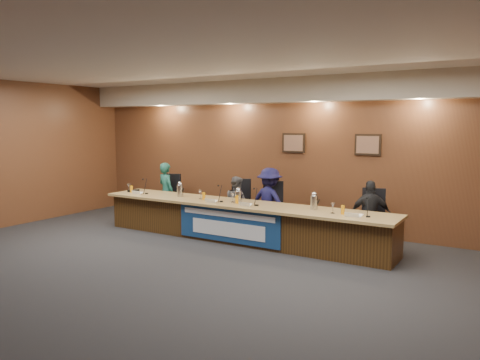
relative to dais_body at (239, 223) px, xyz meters
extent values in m
plane|color=black|center=(0.00, -2.40, -0.35)|extent=(10.00, 10.00, 0.00)
cube|color=silver|center=(0.00, -2.40, 2.85)|extent=(10.00, 8.00, 0.04)
cube|color=#58321D|center=(0.00, 1.60, 1.25)|extent=(10.00, 0.04, 3.20)
cube|color=beige|center=(0.00, 1.35, 2.60)|extent=(10.00, 0.50, 0.50)
cube|color=#3E2710|center=(0.00, 0.00, 0.00)|extent=(6.00, 0.80, 0.70)
cube|color=#997B49|center=(0.00, -0.05, 0.38)|extent=(6.10, 0.95, 0.05)
cube|color=navy|center=(0.00, -0.41, 0.03)|extent=(2.20, 0.02, 0.65)
cube|color=silver|center=(0.00, -0.43, 0.23)|extent=(2.00, 0.01, 0.10)
cube|color=silver|center=(0.00, -0.43, -0.05)|extent=(1.60, 0.01, 0.28)
cube|color=black|center=(0.40, 1.57, 1.50)|extent=(0.52, 0.04, 0.42)
cube|color=black|center=(2.00, 1.57, 1.50)|extent=(0.52, 0.04, 0.42)
imported|color=#1A5347|center=(-2.44, 0.71, 0.33)|extent=(0.58, 0.47, 1.36)
imported|color=#4D4E52|center=(-0.50, 0.71, 0.23)|extent=(0.69, 0.62, 1.16)
imported|color=#12113D|center=(0.28, 0.71, 0.34)|extent=(0.97, 0.66, 1.38)
imported|color=black|center=(2.34, 0.71, 0.28)|extent=(0.79, 0.57, 1.25)
cube|color=black|center=(-2.44, 0.81, 0.13)|extent=(0.61, 0.61, 0.08)
cube|color=black|center=(-0.50, 0.81, 0.13)|extent=(0.61, 0.61, 0.08)
cube|color=black|center=(0.28, 0.81, 0.13)|extent=(0.62, 0.62, 0.08)
cube|color=black|center=(2.34, 0.81, 0.13)|extent=(0.55, 0.55, 0.08)
cube|color=white|center=(-2.44, -0.28, 0.45)|extent=(0.24, 0.08, 0.10)
cylinder|color=black|center=(-2.29, -0.12, 0.41)|extent=(0.07, 0.07, 0.02)
cylinder|color=orange|center=(-2.73, -0.13, 0.47)|extent=(0.06, 0.06, 0.15)
cylinder|color=silver|center=(-2.82, -0.11, 0.49)|extent=(0.08, 0.08, 0.18)
cube|color=white|center=(-0.47, -0.32, 0.45)|extent=(0.24, 0.08, 0.10)
cylinder|color=black|center=(-0.33, -0.14, 0.41)|extent=(0.07, 0.07, 0.02)
cylinder|color=orange|center=(-0.77, -0.12, 0.47)|extent=(0.06, 0.06, 0.15)
cylinder|color=silver|center=(-0.88, -0.07, 0.49)|extent=(0.08, 0.08, 0.18)
cube|color=white|center=(0.30, -0.31, 0.45)|extent=(0.24, 0.08, 0.10)
cylinder|color=black|center=(0.47, -0.14, 0.41)|extent=(0.07, 0.07, 0.02)
cylinder|color=orange|center=(0.02, -0.12, 0.47)|extent=(0.06, 0.06, 0.15)
cylinder|color=silver|center=(-0.12, -0.06, 0.49)|extent=(0.08, 0.08, 0.18)
cube|color=white|center=(2.31, -0.27, 0.45)|extent=(0.24, 0.08, 0.10)
cylinder|color=black|center=(2.54, -0.12, 0.41)|extent=(0.07, 0.07, 0.02)
cylinder|color=orange|center=(2.11, -0.11, 0.47)|extent=(0.06, 0.06, 0.15)
cylinder|color=silver|center=(1.93, -0.12, 0.49)|extent=(0.08, 0.08, 0.18)
cylinder|color=silver|center=(-1.43, -0.04, 0.52)|extent=(0.13, 0.13, 0.25)
cylinder|color=silver|center=(0.00, -0.03, 0.51)|extent=(0.13, 0.13, 0.22)
cylinder|color=silver|center=(1.52, 0.05, 0.52)|extent=(0.13, 0.13, 0.25)
cylinder|color=black|center=(-2.71, -0.06, 0.43)|extent=(0.32, 0.32, 0.05)
cube|color=white|center=(2.32, -0.09, 0.40)|extent=(0.26, 0.33, 0.01)
camera|label=1|loc=(4.67, -7.58, 1.91)|focal=35.00mm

